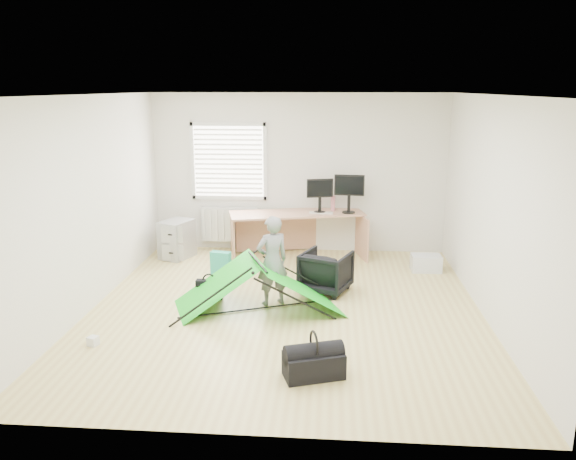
# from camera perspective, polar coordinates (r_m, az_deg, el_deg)

# --- Properties ---
(ground) EXTENTS (5.50, 5.50, 0.00)m
(ground) POSITION_cam_1_polar(r_m,az_deg,el_deg) (7.35, -0.24, -7.97)
(ground) COLOR #D0BB6F
(ground) RESTS_ON ground
(back_wall) EXTENTS (5.00, 0.02, 2.70)m
(back_wall) POSITION_cam_1_polar(r_m,az_deg,el_deg) (9.65, 1.09, 5.76)
(back_wall) COLOR silver
(back_wall) RESTS_ON ground
(window) EXTENTS (1.20, 0.06, 1.20)m
(window) POSITION_cam_1_polar(r_m,az_deg,el_deg) (9.72, -6.05, 6.94)
(window) COLOR silver
(window) RESTS_ON back_wall
(radiator) EXTENTS (1.00, 0.12, 0.60)m
(radiator) POSITION_cam_1_polar(r_m,az_deg,el_deg) (9.89, -5.92, 0.58)
(radiator) COLOR silver
(radiator) RESTS_ON back_wall
(desk) EXTENTS (2.32, 1.23, 0.76)m
(desk) POSITION_cam_1_polar(r_m,az_deg,el_deg) (9.45, 0.88, -0.44)
(desk) COLOR tan
(desk) RESTS_ON ground
(filing_cabinet) EXTENTS (0.59, 0.66, 0.63)m
(filing_cabinet) POSITION_cam_1_polar(r_m,az_deg,el_deg) (9.56, -11.22, -0.92)
(filing_cabinet) COLOR #9C9EA1
(filing_cabinet) RESTS_ON ground
(monitor_left) EXTENTS (0.45, 0.20, 0.42)m
(monitor_left) POSITION_cam_1_polar(r_m,az_deg,el_deg) (9.31, 3.25, 3.02)
(monitor_left) COLOR black
(monitor_left) RESTS_ON desk
(monitor_right) EXTENTS (0.50, 0.16, 0.47)m
(monitor_right) POSITION_cam_1_polar(r_m,az_deg,el_deg) (9.34, 6.21, 3.15)
(monitor_right) COLOR black
(monitor_right) RESTS_ON desk
(keyboard) EXTENTS (0.40, 0.14, 0.02)m
(keyboard) POSITION_cam_1_polar(r_m,az_deg,el_deg) (9.31, 3.40, 1.76)
(keyboard) COLOR beige
(keyboard) RESTS_ON desk
(thermos) EXTENTS (0.09, 0.09, 0.26)m
(thermos) POSITION_cam_1_polar(r_m,az_deg,el_deg) (9.49, 4.59, 2.72)
(thermos) COLOR #D0747F
(thermos) RESTS_ON desk
(office_chair) EXTENTS (0.81, 0.82, 0.58)m
(office_chair) POSITION_cam_1_polar(r_m,az_deg,el_deg) (7.86, 3.88, -4.23)
(office_chair) COLOR black
(office_chair) RESTS_ON ground
(person) EXTENTS (0.52, 0.46, 1.20)m
(person) POSITION_cam_1_polar(r_m,az_deg,el_deg) (7.30, -1.61, -3.13)
(person) COLOR slate
(person) RESTS_ON ground
(kite) EXTENTS (2.26, 1.62, 0.64)m
(kite) POSITION_cam_1_polar(r_m,az_deg,el_deg) (7.21, -3.06, -5.69)
(kite) COLOR #11B819
(kite) RESTS_ON ground
(storage_crate) EXTENTS (0.46, 0.32, 0.25)m
(storage_crate) POSITION_cam_1_polar(r_m,az_deg,el_deg) (9.02, 13.84, -3.27)
(storage_crate) COLOR silver
(storage_crate) RESTS_ON ground
(tote_bag) EXTENTS (0.32, 0.19, 0.36)m
(tote_bag) POSITION_cam_1_polar(r_m,az_deg,el_deg) (8.64, -6.84, -3.36)
(tote_bag) COLOR teal
(tote_bag) RESTS_ON ground
(laptop_bag) EXTENTS (0.36, 0.11, 0.27)m
(laptop_bag) POSITION_cam_1_polar(r_m,az_deg,el_deg) (7.70, -8.00, -5.98)
(laptop_bag) COLOR black
(laptop_bag) RESTS_ON ground
(white_box) EXTENTS (0.13, 0.13, 0.10)m
(white_box) POSITION_cam_1_polar(r_m,az_deg,el_deg) (6.71, -19.20, -10.60)
(white_box) COLOR silver
(white_box) RESTS_ON ground
(duffel_bag) EXTENTS (0.65, 0.47, 0.25)m
(duffel_bag) POSITION_cam_1_polar(r_m,az_deg,el_deg) (5.70, 2.63, -13.54)
(duffel_bag) COLOR black
(duffel_bag) RESTS_ON ground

